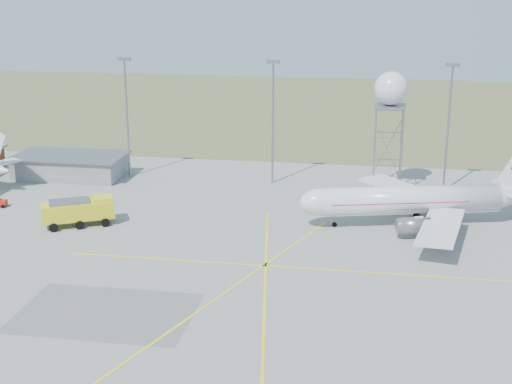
% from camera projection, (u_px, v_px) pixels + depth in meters
% --- Properties ---
extents(grass_strip, '(400.00, 120.00, 0.03)m').
position_uv_depth(grass_strip, '(350.00, 108.00, 188.24)').
color(grass_strip, '#586537').
rests_on(grass_strip, ground).
extents(building_grey, '(19.00, 10.00, 3.90)m').
position_uv_depth(building_grey, '(70.00, 166.00, 122.95)').
color(building_grey, gray).
rests_on(building_grey, ground).
extents(mast_a, '(2.20, 0.50, 20.50)m').
position_uv_depth(mast_a, '(127.00, 107.00, 120.36)').
color(mast_a, slate).
rests_on(mast_a, ground).
extents(mast_b, '(2.20, 0.50, 20.50)m').
position_uv_depth(mast_b, '(273.00, 112.00, 116.43)').
color(mast_b, slate).
rests_on(mast_b, ground).
extents(mast_c, '(2.20, 0.50, 20.50)m').
position_uv_depth(mast_c, '(449.00, 117.00, 112.03)').
color(mast_c, slate).
rests_on(mast_c, ground).
extents(airliner_main, '(33.57, 31.94, 11.54)m').
position_uv_depth(airliner_main, '(414.00, 200.00, 98.58)').
color(airliner_main, silver).
rests_on(airliner_main, ground).
extents(radar_tower, '(5.29, 5.29, 19.14)m').
position_uv_depth(radar_tower, '(389.00, 125.00, 112.97)').
color(radar_tower, slate).
rests_on(radar_tower, ground).
extents(fire_truck, '(10.15, 7.38, 3.90)m').
position_uv_depth(fire_truck, '(80.00, 212.00, 98.79)').
color(fire_truck, yellow).
rests_on(fire_truck, ground).
extents(baggage_tug, '(2.12, 1.83, 1.50)m').
position_uv_depth(baggage_tug, '(0.00, 203.00, 107.11)').
color(baggage_tug, '#B11D0C').
rests_on(baggage_tug, ground).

